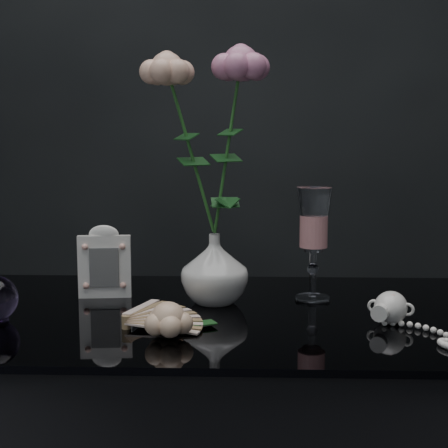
# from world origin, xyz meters

# --- Properties ---
(vase) EXTENTS (0.13, 0.13, 0.13)m
(vase) POSITION_xyz_m (0.01, 0.11, 0.83)
(vase) COLOR silver
(vase) RESTS_ON table
(wine_glass) EXTENTS (0.08, 0.08, 0.22)m
(wine_glass) POSITION_xyz_m (0.20, 0.14, 0.87)
(wine_glass) COLOR white
(wine_glass) RESTS_ON table
(picture_frame) EXTENTS (0.11, 0.09, 0.14)m
(picture_frame) POSITION_xyz_m (-0.20, 0.15, 0.83)
(picture_frame) COLOR white
(picture_frame) RESTS_ON table
(paper_fan) EXTENTS (0.28, 0.24, 0.03)m
(paper_fan) POSITION_xyz_m (-0.13, -0.06, 0.78)
(paper_fan) COLOR beige
(paper_fan) RESTS_ON table
(loose_rose) EXTENTS (0.14, 0.18, 0.06)m
(loose_rose) POSITION_xyz_m (-0.05, -0.10, 0.79)
(loose_rose) COLOR beige
(loose_rose) RESTS_ON table
(pearl_jar) EXTENTS (0.25, 0.26, 0.06)m
(pearl_jar) POSITION_xyz_m (0.31, -0.01, 0.79)
(pearl_jar) COLOR white
(pearl_jar) RESTS_ON table
(roses) EXTENTS (0.21, 0.13, 0.40)m
(roses) POSITION_xyz_m (0.00, 0.11, 1.09)
(roses) COLOR #E2AC90
(roses) RESTS_ON vase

